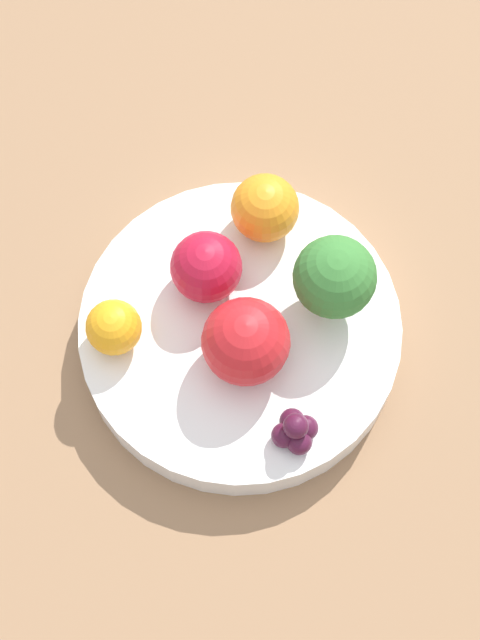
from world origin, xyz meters
The scene contains 9 objects.
ground_plane centered at (0.00, 0.00, 0.00)m, with size 6.00×6.00×0.00m, color gray.
table_surface centered at (0.00, 0.00, 0.01)m, with size 1.20×1.20×0.02m.
bowl centered at (0.00, 0.00, 0.04)m, with size 0.23×0.23×0.03m.
broccoli centered at (0.07, 0.01, 0.09)m, with size 0.06×0.06×0.07m.
apple_red centered at (0.00, -0.02, 0.08)m, with size 0.06×0.06×0.06m.
apple_green centered at (-0.02, 0.04, 0.08)m, with size 0.05×0.05×0.05m.
orange_front centered at (-0.09, 0.01, 0.07)m, with size 0.04×0.04×0.04m.
orange_back centered at (0.03, 0.08, 0.08)m, with size 0.05×0.05×0.05m.
grape_cluster centered at (0.02, -0.08, 0.06)m, with size 0.03×0.03×0.03m.
Camera 1 is at (-0.04, -0.27, 0.75)m, focal length 60.00 mm.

